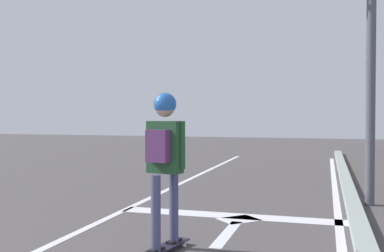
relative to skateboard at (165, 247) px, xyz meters
The scene contains 8 objects.
lane_line_center 2.57m from the skateboard, 123.79° to the left, with size 0.12×20.00×0.01m, color silver.
lane_line_curbside 2.89m from the skateboard, 47.70° to the left, with size 0.12×20.00×0.01m, color silver.
stop_bar 2.10m from the skateboard, 80.91° to the left, with size 3.52×0.40×0.01m, color silver.
lane_arrow_stem 1.14m from the skateboard, 63.38° to the left, with size 0.16×1.40×0.01m, color silver.
lane_arrow_head 1.93m from the skateboard, 74.74° to the left, with size 0.56×0.44×0.01m, color silver.
curb_strip 3.06m from the skateboard, 44.23° to the left, with size 0.24×24.00×0.14m, color #95A09A.
skateboard is the anchor object (origin of this frame).
skater 1.14m from the skateboard, 101.45° to the right, with size 0.48×0.64×1.76m.
Camera 1 is at (2.96, -1.03, 1.58)m, focal length 42.87 mm.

